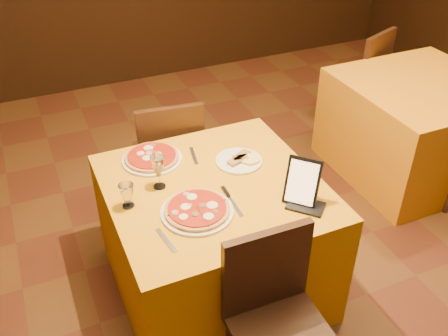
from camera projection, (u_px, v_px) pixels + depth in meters
name	position (u px, v px, depth m)	size (l,w,h in m)	color
floor	(313.00, 316.00, 2.85)	(6.00, 7.00, 0.01)	#5E2D19
main_table	(215.00, 238.00, 2.83)	(1.10, 1.10, 0.75)	orange
side_table	(415.00, 128.00, 3.85)	(1.10, 1.10, 0.75)	orange
chair_main_near	(283.00, 336.00, 2.20)	(0.36, 0.36, 0.91)	black
chair_main_far	(168.00, 155.00, 3.39)	(0.43, 0.43, 0.91)	black
chair_side_far	(354.00, 78.00, 4.41)	(0.41, 0.41, 0.91)	#31240F
pizza_near	(197.00, 210.00, 2.42)	(0.36, 0.36, 0.03)	white
pizza_far	(152.00, 158.00, 2.80)	(0.34, 0.34, 0.03)	white
cutlet_dish	(239.00, 160.00, 2.79)	(0.26, 0.26, 0.03)	white
wine_glass	(158.00, 172.00, 2.55)	(0.08, 0.08, 0.19)	#C3C871
water_glass	(127.00, 196.00, 2.44)	(0.06, 0.06, 0.13)	white
tablet	(302.00, 182.00, 2.44)	(0.17, 0.01, 0.24)	black
knife	(232.00, 202.00, 2.50)	(0.25, 0.02, 0.01)	#B6B5BD
fork_near	(166.00, 240.00, 2.27)	(0.18, 0.02, 0.01)	#B4B6BC
fork_far	(194.00, 156.00, 2.84)	(0.18, 0.02, 0.01)	#AFAFB6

